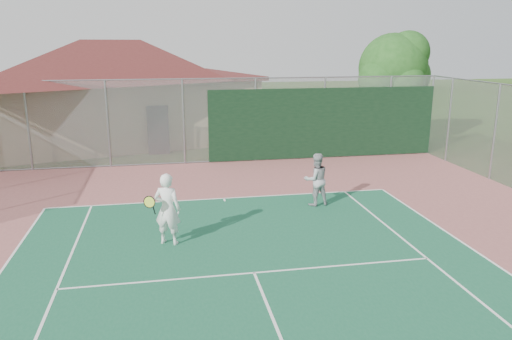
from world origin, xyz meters
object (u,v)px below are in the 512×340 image
(bleachers, at_px, (48,138))
(player_white_front, at_px, (167,210))
(clubhouse, at_px, (115,80))
(tree, at_px, (395,70))
(player_grey_back, at_px, (316,180))

(bleachers, bearing_deg, player_white_front, -91.02)
(clubhouse, xyz_separation_m, tree, (13.55, -3.65, 0.56))
(player_white_front, bearing_deg, clubhouse, -58.98)
(bleachers, bearing_deg, player_grey_back, -70.03)
(clubhouse, distance_m, tree, 14.04)
(player_white_front, height_order, player_grey_back, player_white_front)
(bleachers, xyz_separation_m, player_white_front, (5.36, -12.42, 0.30))
(bleachers, height_order, tree, tree)
(tree, height_order, player_white_front, tree)
(player_white_front, xyz_separation_m, player_grey_back, (4.54, 2.29, -0.10))
(bleachers, bearing_deg, tree, -28.59)
(bleachers, relative_size, player_grey_back, 2.32)
(bleachers, distance_m, player_grey_back, 14.16)
(bleachers, relative_size, tree, 0.69)
(player_grey_back, bearing_deg, player_white_front, 18.08)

